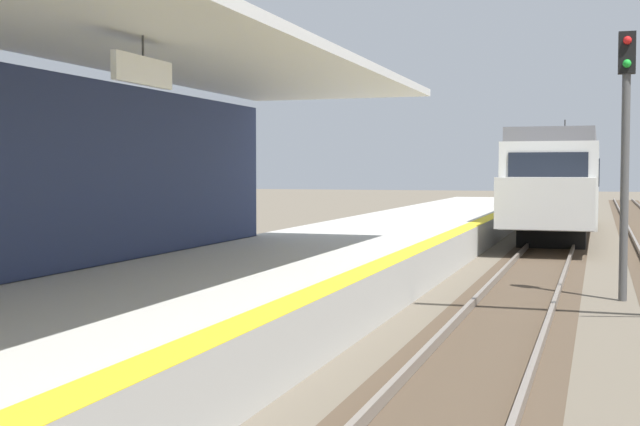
{
  "coord_description": "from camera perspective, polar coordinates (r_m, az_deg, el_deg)",
  "views": [
    {
      "loc": [
        3.38,
        3.74,
        2.55
      ],
      "look_at": [
        0.61,
        12.12,
        2.1
      ],
      "focal_mm": 47.55,
      "sensor_mm": 36.0,
      "label": 1
    }
  ],
  "objects": [
    {
      "name": "station_platform",
      "position": [
        13.76,
        -7.27,
        -5.89
      ],
      "size": [
        5.0,
        80.0,
        0.91
      ],
      "color": "#B7B5AD",
      "rests_on": "ground"
    },
    {
      "name": "track_pair_nearest_platform",
      "position": [
        16.52,
        13.01,
        -5.87
      ],
      "size": [
        2.34,
        120.0,
        0.16
      ],
      "color": "#4C3D2D",
      "rests_on": "ground"
    },
    {
      "name": "approaching_train",
      "position": [
        34.87,
        15.87,
        2.18
      ],
      "size": [
        2.93,
        19.6,
        4.76
      ],
      "color": "silver",
      "rests_on": "ground"
    },
    {
      "name": "rail_signal_post",
      "position": [
        17.43,
        19.87,
        4.85
      ],
      "size": [
        0.32,
        0.34,
        5.2
      ],
      "color": "#4C4C4C",
      "rests_on": "ground"
    }
  ]
}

